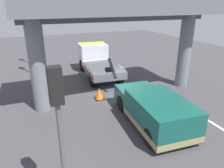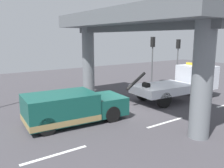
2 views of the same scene
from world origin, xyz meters
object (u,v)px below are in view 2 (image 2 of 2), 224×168
traffic_light_mid (178,51)px  traffic_cone_orange (115,99)px  towed_van_green (71,108)px  traffic_light_far (153,50)px  tow_truck_white (183,82)px

traffic_light_mid → traffic_cone_orange: 11.06m
traffic_light_mid → traffic_cone_orange: size_ratio=5.81×
traffic_cone_orange → towed_van_green: bearing=-159.0°
traffic_light_far → traffic_light_mid: bearing=0.0°
traffic_light_far → traffic_cone_orange: bearing=-152.9°
towed_van_green → traffic_light_mid: 14.99m
tow_truck_white → towed_van_green: size_ratio=1.37×
traffic_light_mid → traffic_cone_orange: bearing=-161.4°
tow_truck_white → traffic_cone_orange: 5.15m
towed_van_green → traffic_cone_orange: bearing=21.0°
traffic_light_far → traffic_light_mid: (3.50, 0.00, -0.16)m
traffic_light_mid → towed_van_green: bearing=-160.8°
tow_truck_white → traffic_cone_orange: tow_truck_white is taller
traffic_light_mid → traffic_cone_orange: traffic_light_mid is taller
traffic_cone_orange → tow_truck_white: bearing=-17.6°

